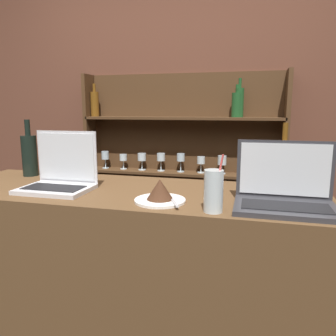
{
  "coord_description": "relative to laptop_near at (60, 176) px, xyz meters",
  "views": [
    {
      "loc": [
        0.53,
        -1.03,
        1.42
      ],
      "look_at": [
        0.18,
        0.31,
        1.17
      ],
      "focal_mm": 35.0,
      "sensor_mm": 36.0,
      "label": 1
    }
  ],
  "objects": [
    {
      "name": "wine_bottle_dark",
      "position": [
        -0.32,
        0.23,
        0.05
      ],
      "size": [
        0.08,
        0.08,
        0.3
      ],
      "color": "black",
      "rests_on": "bar_counter"
    },
    {
      "name": "laptop_near",
      "position": [
        0.0,
        0.0,
        0.0
      ],
      "size": [
        0.3,
        0.21,
        0.25
      ],
      "color": "silver",
      "rests_on": "bar_counter"
    },
    {
      "name": "laptop_far",
      "position": [
        0.94,
        -0.04,
        -0.01
      ],
      "size": [
        0.35,
        0.23,
        0.24
      ],
      "color": "#333338",
      "rests_on": "bar_counter"
    },
    {
      "name": "back_wall",
      "position": [
        0.29,
        1.32,
        0.22
      ],
      "size": [
        7.0,
        0.06,
        2.7
      ],
      "color": "brown",
      "rests_on": "ground_plane"
    },
    {
      "name": "wine_bottle_amber",
      "position": [
        0.96,
        0.3,
        0.05
      ],
      "size": [
        0.07,
        0.07,
        0.29
      ],
      "color": "brown",
      "rests_on": "bar_counter"
    },
    {
      "name": "water_glass",
      "position": [
        0.69,
        -0.16,
        0.01
      ],
      "size": [
        0.07,
        0.07,
        0.2
      ],
      "color": "silver",
      "rests_on": "bar_counter"
    },
    {
      "name": "cake_plate",
      "position": [
        0.48,
        -0.08,
        -0.02
      ],
      "size": [
        0.2,
        0.2,
        0.09
      ],
      "color": "white",
      "rests_on": "bar_counter"
    },
    {
      "name": "back_shelf",
      "position": [
        0.29,
        1.24,
        -0.24
      ],
      "size": [
        1.55,
        0.18,
        1.69
      ],
      "color": "#472D19",
      "rests_on": "ground_plane"
    },
    {
      "name": "bar_counter",
      "position": [
        0.29,
        0.07,
        -0.6
      ],
      "size": [
        1.72,
        0.57,
        1.07
      ],
      "color": "brown",
      "rests_on": "ground_plane"
    }
  ]
}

